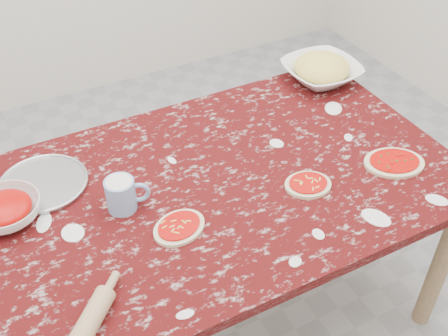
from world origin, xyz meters
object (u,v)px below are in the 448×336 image
at_px(sauce_bowl, 6,211).
at_px(flour_mug, 122,194).
at_px(pizza_tray, 43,184).
at_px(cheese_bowl, 321,72).
at_px(worktable, 224,197).

xyz_separation_m(sauce_bowl, flour_mug, (0.34, -0.12, 0.02)).
height_order(pizza_tray, cheese_bowl, cheese_bowl).
height_order(pizza_tray, flour_mug, flour_mug).
xyz_separation_m(worktable, sauce_bowl, (-0.69, 0.15, 0.12)).
distance_m(worktable, sauce_bowl, 0.71).
xyz_separation_m(sauce_bowl, cheese_bowl, (1.36, 0.23, 0.00)).
bearing_deg(cheese_bowl, worktable, -150.34).
bearing_deg(worktable, cheese_bowl, 29.66).
relative_size(pizza_tray, cheese_bowl, 0.93).
xyz_separation_m(pizza_tray, cheese_bowl, (1.22, 0.13, 0.03)).
bearing_deg(sauce_bowl, worktable, -12.16).
distance_m(pizza_tray, cheese_bowl, 1.23).
relative_size(pizza_tray, sauce_bowl, 1.32).
bearing_deg(sauce_bowl, flour_mug, -19.39).
bearing_deg(worktable, pizza_tray, 155.19).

